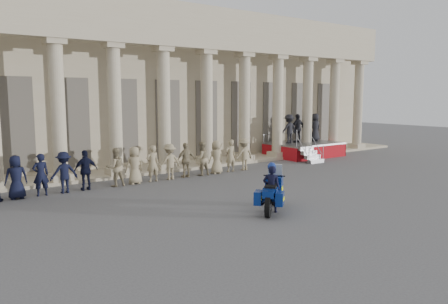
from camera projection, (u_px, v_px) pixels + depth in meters
ground at (242, 207)px, 15.24m from camera, size 90.00×90.00×0.00m
building at (92, 85)px, 26.48m from camera, size 40.00×12.50×9.00m
officer_rank at (66, 172)px, 17.46m from camera, size 19.09×0.63×1.67m
reviewing_stand at (303, 134)px, 27.94m from camera, size 4.43×4.21×2.72m
motorcycle at (272, 192)px, 14.70m from camera, size 1.93×1.74×1.51m
rider at (271, 187)px, 14.55m from camera, size 0.67×0.69×1.69m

